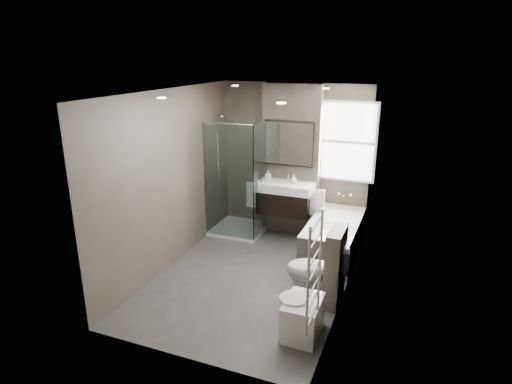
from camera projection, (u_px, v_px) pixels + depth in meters
The scene contains 15 objects.
room at pixel (254, 190), 5.78m from camera, with size 2.70×3.90×2.70m.
vanity_pier at pixel (292, 161), 7.35m from camera, with size 1.00×0.25×2.60m, color #50493F.
vanity at pixel (285, 197), 7.22m from camera, with size 0.95×0.47×0.66m.
mirror_cabinet at pixel (289, 143), 7.11m from camera, with size 0.86×0.08×0.76m.
towel_left at pixel (254, 195), 7.40m from camera, with size 0.24×0.06×0.44m, color silver.
towel_right at pixel (317, 203), 7.01m from camera, with size 0.24×0.06×0.44m, color silver.
shower_enclosure at pixel (242, 207), 7.49m from camera, with size 0.90×0.90×2.00m.
bathtub at pixel (334, 236), 6.74m from camera, with size 0.75×1.60×0.57m.
window at pixel (347, 142), 7.01m from camera, with size 0.98×0.06×1.33m.
toilet at pixel (317, 270), 5.52m from camera, with size 0.44×0.77×0.79m, color white.
cistern_box at pixel (335, 266), 5.39m from camera, with size 0.19×0.55×1.00m.
bidet at pixel (302, 317), 4.82m from camera, with size 0.47×0.55×0.56m.
towel_radiator at pixel (314, 272), 3.99m from camera, with size 0.03×0.49×1.10m.
soap_bottle_a at pixel (268, 176), 7.19m from camera, with size 0.08×0.08×0.18m, color white.
soap_bottle_b at pixel (293, 179), 7.11m from camera, with size 0.11×0.11×0.14m, color white.
Camera 1 is at (2.05, -5.11, 3.06)m, focal length 30.00 mm.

